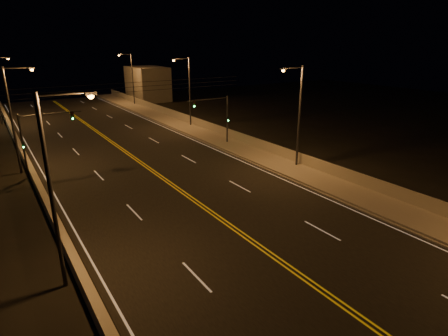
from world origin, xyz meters
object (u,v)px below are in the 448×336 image
streetlight_4 (56,181)px  streetlight_5 (14,114)px  streetlight_2 (188,88)px  traffic_signal_left (36,136)px  traffic_signal_right (219,115)px  streetlight_1 (297,111)px  streetlight_3 (131,76)px

streetlight_4 → streetlight_5: same height
streetlight_5 → streetlight_2: bearing=22.1°
traffic_signal_left → traffic_signal_right: bearing=0.0°
streetlight_2 → traffic_signal_left: 22.90m
streetlight_1 → traffic_signal_left: 22.97m
streetlight_4 → streetlight_1: bearing=18.7°
streetlight_4 → streetlight_5: 19.69m
streetlight_4 → traffic_signal_right: streetlight_4 is taller
streetlight_2 → streetlight_5: same height
streetlight_1 → streetlight_2: 21.15m
streetlight_2 → traffic_signal_left: streetlight_2 is taller
streetlight_5 → traffic_signal_left: (1.19, -1.77, -1.80)m
streetlight_4 → traffic_signal_right: size_ratio=1.67×
streetlight_3 → streetlight_4: same height
traffic_signal_right → streetlight_2: bearing=81.4°
streetlight_4 → traffic_signal_left: streetlight_4 is taller
streetlight_3 → streetlight_4: (-21.45, -50.66, 0.00)m
streetlight_3 → streetlight_2: bearing=-90.0°
streetlight_4 → traffic_signal_right: 26.81m
streetlight_3 → traffic_signal_right: streetlight_3 is taller
streetlight_5 → traffic_signal_right: streetlight_5 is taller
streetlight_2 → streetlight_4: 35.60m
streetlight_3 → traffic_signal_left: streetlight_3 is taller
streetlight_4 → streetlight_5: size_ratio=1.00×
streetlight_3 → streetlight_5: same height
streetlight_4 → traffic_signal_left: bearing=86.2°
streetlight_1 → streetlight_5: size_ratio=1.00×
streetlight_3 → streetlight_1: bearing=-90.0°
streetlight_3 → traffic_signal_left: size_ratio=1.67×
streetlight_1 → streetlight_2: same height
streetlight_3 → traffic_signal_right: bearing=-92.8°
streetlight_3 → traffic_signal_right: 32.83m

